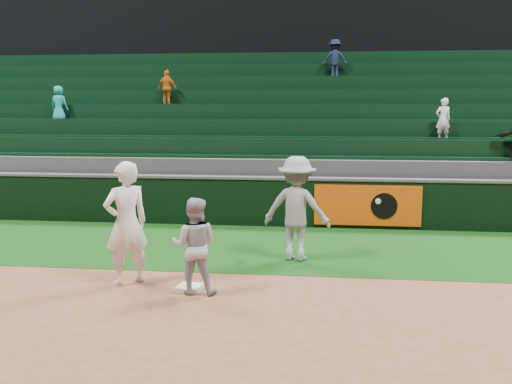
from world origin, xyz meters
The scene contains 9 objects.
ground centered at (0.00, 0.00, 0.00)m, with size 70.00×70.00×0.00m, color brown.
foul_grass centered at (0.00, 3.00, 0.00)m, with size 36.00×4.20×0.01m, color #0D350D.
upper_deck centered at (0.00, 17.45, 6.00)m, with size 40.00×12.00×12.00m, color black.
first_base centered at (-0.26, -0.10, 0.04)m, with size 0.38×0.38×0.09m, color white.
first_baseman centered at (-1.40, 0.15, 1.05)m, with size 0.77×0.50×2.11m, color white.
baserunner centered at (-0.14, -0.21, 0.79)m, with size 0.77×0.60×1.58m, color #A6A8B1.
base_coach centered at (1.40, 2.00, 1.03)m, with size 1.32×0.76×2.05m, color gray.
field_wall centered at (0.03, 5.20, 0.63)m, with size 36.00×0.45×1.25m.
stadium_seating centered at (0.00, 8.97, 1.70)m, with size 36.00×5.95×5.15m.
Camera 1 is at (1.89, -8.98, 3.03)m, focal length 40.00 mm.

